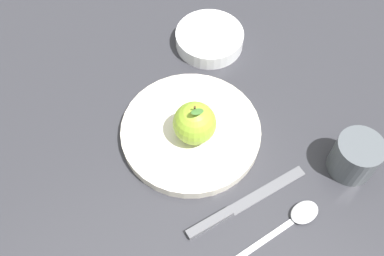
# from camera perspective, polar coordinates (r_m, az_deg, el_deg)

# --- Properties ---
(ground_plane) EXTENTS (2.40, 2.40, 0.00)m
(ground_plane) POSITION_cam_1_polar(r_m,az_deg,el_deg) (0.75, 0.62, -2.12)
(ground_plane) COLOR #2D2D33
(dinner_plate) EXTENTS (0.24, 0.24, 0.02)m
(dinner_plate) POSITION_cam_1_polar(r_m,az_deg,el_deg) (0.75, -0.00, -0.34)
(dinner_plate) COLOR silver
(dinner_plate) RESTS_ON ground_plane
(apple) EXTENTS (0.07, 0.07, 0.09)m
(apple) POSITION_cam_1_polar(r_m,az_deg,el_deg) (0.70, 0.21, 0.58)
(apple) COLOR #8CB22D
(apple) RESTS_ON dinner_plate
(side_bowl) EXTENTS (0.13, 0.13, 0.03)m
(side_bowl) POSITION_cam_1_polar(r_m,az_deg,el_deg) (0.87, 2.31, 11.78)
(side_bowl) COLOR white
(side_bowl) RESTS_ON ground_plane
(cup) EXTENTS (0.07, 0.07, 0.07)m
(cup) POSITION_cam_1_polar(r_m,az_deg,el_deg) (0.74, 20.72, -3.37)
(cup) COLOR #4C5156
(cup) RESTS_ON ground_plane
(knife) EXTENTS (0.02, 0.22, 0.01)m
(knife) POSITION_cam_1_polar(r_m,az_deg,el_deg) (0.70, 5.86, -10.33)
(knife) COLOR #59595E
(knife) RESTS_ON ground_plane
(spoon) EXTENTS (0.04, 0.18, 0.01)m
(spoon) POSITION_cam_1_polar(r_m,az_deg,el_deg) (0.70, 13.30, -11.56)
(spoon) COLOR silver
(spoon) RESTS_ON ground_plane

